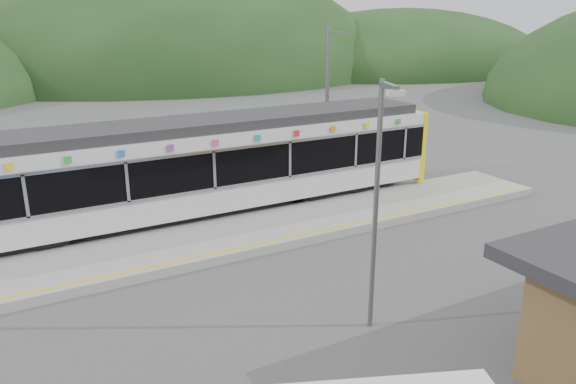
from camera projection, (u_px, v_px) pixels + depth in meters
ground at (284, 278)px, 16.48m from camera, size 120.00×120.00×0.00m
hills at (352, 196)px, 23.74m from camera, size 146.00×149.00×26.00m
platform at (237, 236)px, 19.17m from camera, size 26.00×3.20×0.30m
yellow_line at (254, 245)px, 18.05m from camera, size 26.00×0.10×0.01m
train at (187, 166)px, 20.48m from camera, size 20.44×3.01×3.74m
catenary_mast_east at (328, 99)px, 25.72m from camera, size 0.18×1.80×7.00m
lamp_post at (380, 188)px, 12.76m from camera, size 0.47×1.12×6.07m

